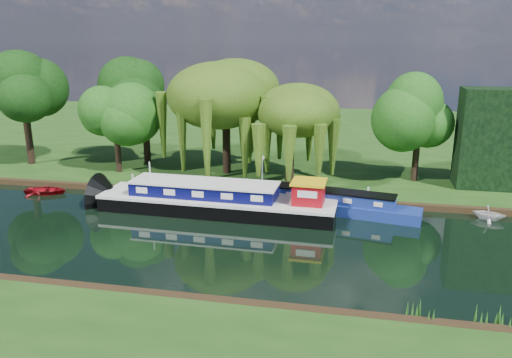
% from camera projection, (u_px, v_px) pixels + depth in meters
% --- Properties ---
extents(ground, '(120.00, 120.00, 0.00)m').
position_uv_depth(ground, '(224.00, 238.00, 31.56)').
color(ground, black).
extents(far_bank, '(120.00, 52.00, 0.45)m').
position_uv_depth(far_bank, '(293.00, 136.00, 63.56)').
color(far_bank, '#1B4011').
rests_on(far_bank, ground).
extents(dutch_barge, '(17.30, 4.36, 3.63)m').
position_uv_depth(dutch_barge, '(219.00, 200.00, 36.10)').
color(dutch_barge, black).
rests_on(dutch_barge, ground).
extents(narrowboat, '(12.29, 4.19, 1.77)m').
position_uv_depth(narrowboat, '(335.00, 204.00, 36.19)').
color(narrowboat, navy).
rests_on(narrowboat, ground).
extents(red_dinghy, '(3.66, 2.85, 0.70)m').
position_uv_depth(red_dinghy, '(46.00, 193.00, 40.71)').
color(red_dinghy, maroon).
rests_on(red_dinghy, ground).
extents(white_cruiser, '(2.60, 2.40, 1.14)m').
position_uv_depth(white_cruiser, '(488.00, 220.00, 34.81)').
color(white_cruiser, silver).
rests_on(white_cruiser, ground).
extents(willow_left, '(8.00, 8.00, 9.58)m').
position_uv_depth(willow_left, '(226.00, 95.00, 43.41)').
color(willow_left, black).
rests_on(willow_left, far_bank).
extents(willow_right, '(6.10, 6.10, 7.43)m').
position_uv_depth(willow_right, '(291.00, 120.00, 40.10)').
color(willow_right, black).
rests_on(willow_right, far_bank).
extents(tree_far_left, '(4.79, 4.79, 7.72)m').
position_uv_depth(tree_far_left, '(115.00, 114.00, 44.27)').
color(tree_far_left, black).
rests_on(tree_far_left, far_bank).
extents(tree_far_back, '(5.74, 5.74, 9.66)m').
position_uv_depth(tree_far_back, '(23.00, 94.00, 46.89)').
color(tree_far_back, black).
rests_on(tree_far_back, far_bank).
extents(tree_far_mid, '(5.65, 5.65, 9.25)m').
position_uv_depth(tree_far_mid, '(144.00, 97.00, 47.13)').
color(tree_far_mid, black).
rests_on(tree_far_mid, far_bank).
extents(tree_far_right, '(4.78, 4.78, 7.83)m').
position_uv_depth(tree_far_right, '(419.00, 118.00, 41.39)').
color(tree_far_right, black).
rests_on(tree_far_right, far_bank).
extents(conifer_hedge, '(6.00, 3.00, 8.00)m').
position_uv_depth(conifer_hedge, '(497.00, 139.00, 39.91)').
color(conifer_hedge, black).
rests_on(conifer_hedge, far_bank).
extents(lamppost, '(0.36, 0.36, 2.56)m').
position_uv_depth(lamppost, '(262.00, 163.00, 40.71)').
color(lamppost, silver).
rests_on(lamppost, far_bank).
extents(mooring_posts, '(19.16, 0.16, 1.00)m').
position_uv_depth(mooring_posts, '(245.00, 186.00, 39.32)').
color(mooring_posts, silver).
rests_on(mooring_posts, far_bank).
extents(reeds_near, '(33.70, 1.50, 1.10)m').
position_uv_depth(reeds_near, '(325.00, 301.00, 22.95)').
color(reeds_near, '#215717').
rests_on(reeds_near, ground).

